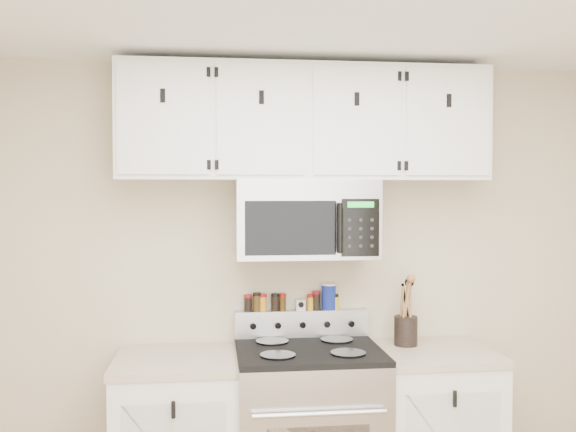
# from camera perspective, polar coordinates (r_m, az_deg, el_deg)

# --- Properties ---
(back_wall) EXTENTS (3.50, 0.01, 2.50)m
(back_wall) POSITION_cam_1_polar(r_m,az_deg,el_deg) (3.71, 1.12, -5.99)
(back_wall) COLOR #C3B092
(back_wall) RESTS_ON floor
(base_cabinet_right) EXTENTS (0.64, 0.62, 0.92)m
(base_cabinet_right) POSITION_cam_1_polar(r_m,az_deg,el_deg) (3.79, 12.72, -18.21)
(base_cabinet_right) COLOR white
(base_cabinet_right) RESTS_ON floor
(microwave) EXTENTS (0.76, 0.44, 0.42)m
(microwave) POSITION_cam_1_polar(r_m,az_deg,el_deg) (3.49, 1.56, -0.24)
(microwave) COLOR #9E9EA3
(microwave) RESTS_ON back_wall
(upper_cabinets) EXTENTS (2.00, 0.35, 0.62)m
(upper_cabinets) POSITION_cam_1_polar(r_m,az_deg,el_deg) (3.53, 1.51, 8.24)
(upper_cabinets) COLOR white
(upper_cabinets) RESTS_ON back_wall
(utensil_crock) EXTENTS (0.13, 0.13, 0.38)m
(utensil_crock) POSITION_cam_1_polar(r_m,az_deg,el_deg) (3.68, 10.43, -9.79)
(utensil_crock) COLOR black
(utensil_crock) RESTS_ON base_cabinet_right
(kitchen_timer) EXTENTS (0.05, 0.04, 0.06)m
(kitchen_timer) POSITION_cam_1_polar(r_m,az_deg,el_deg) (3.70, 1.12, -7.89)
(kitchen_timer) COLOR silver
(kitchen_timer) RESTS_ON range
(salt_canister) EXTENTS (0.08, 0.08, 0.15)m
(salt_canister) POSITION_cam_1_polar(r_m,az_deg,el_deg) (3.71, 3.64, -7.15)
(salt_canister) COLOR navy
(salt_canister) RESTS_ON range
(spice_jar_0) EXTENTS (0.05, 0.05, 0.09)m
(spice_jar_0) POSITION_cam_1_polar(r_m,az_deg,el_deg) (3.67, -3.58, -7.71)
(spice_jar_0) COLOR black
(spice_jar_0) RESTS_ON range
(spice_jar_1) EXTENTS (0.05, 0.05, 0.10)m
(spice_jar_1) POSITION_cam_1_polar(r_m,az_deg,el_deg) (3.67, -2.78, -7.62)
(spice_jar_1) COLOR #463010
(spice_jar_1) RESTS_ON range
(spice_jar_2) EXTENTS (0.04, 0.04, 0.10)m
(spice_jar_2) POSITION_cam_1_polar(r_m,az_deg,el_deg) (3.67, -2.25, -7.68)
(spice_jar_2) COLOR orange
(spice_jar_2) RESTS_ON range
(spice_jar_3) EXTENTS (0.05, 0.05, 0.10)m
(spice_jar_3) POSITION_cam_1_polar(r_m,az_deg,el_deg) (3.68, -1.16, -7.65)
(spice_jar_3) COLOR black
(spice_jar_3) RESTS_ON range
(spice_jar_4) EXTENTS (0.04, 0.04, 0.10)m
(spice_jar_4) POSITION_cam_1_polar(r_m,az_deg,el_deg) (3.68, -0.48, -7.64)
(spice_jar_4) COLOR #3F2A0F
(spice_jar_4) RESTS_ON range
(spice_jar_5) EXTENTS (0.04, 0.04, 0.09)m
(spice_jar_5) POSITION_cam_1_polar(r_m,az_deg,el_deg) (3.70, 2.00, -7.65)
(spice_jar_5) COLOR gold
(spice_jar_5) RESTS_ON range
(spice_jar_6) EXTENTS (0.05, 0.05, 0.11)m
(spice_jar_6) POSITION_cam_1_polar(r_m,az_deg,el_deg) (3.71, 2.53, -7.50)
(spice_jar_6) COLOR black
(spice_jar_6) RESTS_ON range
(spice_jar_7) EXTENTS (0.04, 0.04, 0.11)m
(spice_jar_7) POSITION_cam_1_polar(r_m,az_deg,el_deg) (3.72, 3.73, -7.46)
(spice_jar_7) COLOR #443110
(spice_jar_7) RESTS_ON range
(spice_jar_8) EXTENTS (0.04, 0.04, 0.09)m
(spice_jar_8) POSITION_cam_1_polar(r_m,az_deg,el_deg) (3.73, 4.19, -7.60)
(spice_jar_8) COLOR gold
(spice_jar_8) RESTS_ON range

